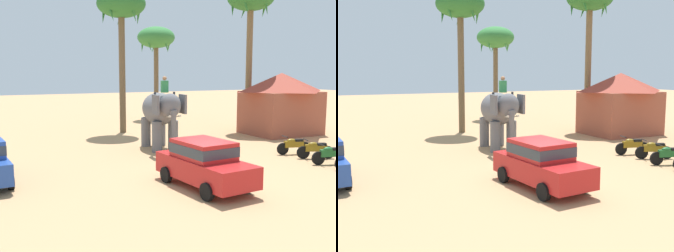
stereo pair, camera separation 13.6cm
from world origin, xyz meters
The scene contains 10 objects.
ground_plane centered at (0.00, 0.00, 0.00)m, with size 120.00×120.00×0.00m, color tan.
car_sedan_foreground centered at (-0.21, -0.29, 0.93)m, with size 2.23×4.27×1.70m.
elephant_with_mahout centered at (1.20, 6.81, 1.99)m, with size 1.81×3.92×3.88m.
motorcycle_mid_row centered at (6.70, 0.44, 0.46)m, with size 1.76×0.71×0.94m.
motorcycle_fourth_in_row centered at (6.97, 1.62, 0.46)m, with size 1.69×0.86×0.94m.
motorcycle_far_in_row centered at (6.74, 2.87, 0.46)m, with size 1.79×0.59×0.94m.
palm_tree_behind_elephant centered at (6.51, 19.84, 6.73)m, with size 3.20×3.20×7.85m.
palm_tree_near_hut centered at (1.28, 13.32, 8.13)m, with size 3.20×3.20×9.36m.
palm_tree_left_of_road centered at (9.68, 10.86, 8.70)m, with size 3.20×3.20×9.98m.
roadside_hut centered at (10.53, 8.42, 2.12)m, with size 5.12×4.35×4.00m.
Camera 1 is at (-7.33, -12.66, 4.18)m, focal length 43.49 mm.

